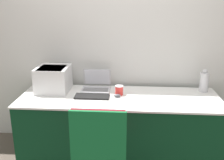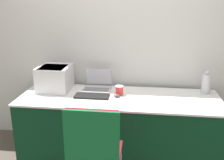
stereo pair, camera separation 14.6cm
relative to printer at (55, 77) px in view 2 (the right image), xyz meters
The scene contains 9 objects.
wall_back 0.93m from the printer, 22.48° to the left, with size 8.00×0.05×2.60m.
table 0.95m from the printer, 10.13° to the right, with size 2.20×0.74×0.75m.
printer is the anchor object (origin of this frame).
laptop_left 0.51m from the printer, 10.18° to the left, with size 0.33×0.30×0.23m.
external_keyboard 0.53m from the printer, 20.49° to the right, with size 0.38×0.16×0.02m.
coffee_cup 0.78m from the printer, ahead, with size 0.09×0.09×0.11m.
mouse 0.78m from the printer, 11.71° to the right, with size 0.07×0.05×0.04m.
metal_pitcher 1.74m from the printer, ahead, with size 0.10×0.10×0.26m.
chair 1.20m from the printer, 56.04° to the right, with size 0.44×0.46×0.99m.
Camera 2 is at (0.25, -2.32, 1.79)m, focal length 42.00 mm.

